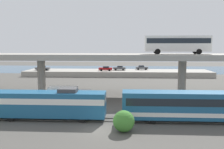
# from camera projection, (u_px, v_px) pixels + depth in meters

# --- Properties ---
(ground_plane) EXTENTS (260.00, 260.00, 0.00)m
(ground_plane) POSITION_uv_depth(u_px,v_px,m) (100.00, 130.00, 28.86)
(ground_plane) COLOR #4C4944
(rail_strip_near) EXTENTS (110.00, 0.12, 0.12)m
(rail_strip_near) POSITION_uv_depth(u_px,v_px,m) (102.00, 121.00, 32.10)
(rail_strip_near) COLOR #59544C
(rail_strip_near) RESTS_ON ground_plane
(rail_strip_far) EXTENTS (110.00, 0.12, 0.12)m
(rail_strip_far) POSITION_uv_depth(u_px,v_px,m) (104.00, 118.00, 33.54)
(rail_strip_far) COLOR #59544C
(rail_strip_far) RESTS_ON ground_plane
(train_locomotive) EXTENTS (15.93, 3.04, 4.18)m
(train_locomotive) POSITION_uv_depth(u_px,v_px,m) (44.00, 103.00, 33.03)
(train_locomotive) COLOR #1E5984
(train_locomotive) RESTS_ON ground_plane
(train_coach_lead) EXTENTS (22.03, 3.04, 3.86)m
(train_coach_lead) POSITION_uv_depth(u_px,v_px,m) (209.00, 105.00, 31.82)
(train_coach_lead) COLOR #1E5984
(train_coach_lead) RESTS_ON ground_plane
(highway_overpass) EXTENTS (96.00, 10.45, 8.18)m
(highway_overpass) POSITION_uv_depth(u_px,v_px,m) (111.00, 58.00, 47.88)
(highway_overpass) COLOR #9E998E
(highway_overpass) RESTS_ON ground_plane
(transit_bus_on_overpass) EXTENTS (12.00, 2.68, 3.40)m
(transit_bus_on_overpass) POSITION_uv_depth(u_px,v_px,m) (177.00, 43.00, 46.59)
(transit_bus_on_overpass) COLOR silver
(transit_bus_on_overpass) RESTS_ON highway_overpass
(service_truck_west) EXTENTS (6.80, 2.46, 3.04)m
(service_truck_west) POSITION_uv_depth(u_px,v_px,m) (68.00, 95.00, 41.20)
(service_truck_west) COLOR #B7B7BC
(service_truck_west) RESTS_ON ground_plane
(pier_parking_lot) EXTENTS (60.75, 11.47, 1.71)m
(pier_parking_lot) POSITION_uv_depth(u_px,v_px,m) (117.00, 73.00, 83.33)
(pier_parking_lot) COLOR #9E998E
(pier_parking_lot) RESTS_ON ground_plane
(parked_car_0) EXTENTS (4.17, 1.86, 1.50)m
(parked_car_0) POSITION_uv_depth(u_px,v_px,m) (142.00, 67.00, 85.49)
(parked_car_0) COLOR #515459
(parked_car_0) RESTS_ON pier_parking_lot
(parked_car_1) EXTENTS (4.34, 1.82, 1.50)m
(parked_car_1) POSITION_uv_depth(u_px,v_px,m) (106.00, 68.00, 81.64)
(parked_car_1) COLOR maroon
(parked_car_1) RESTS_ON pier_parking_lot
(parked_car_2) EXTENTS (4.07, 1.99, 1.50)m
(parked_car_2) POSITION_uv_depth(u_px,v_px,m) (120.00, 68.00, 83.55)
(parked_car_2) COLOR #515459
(parked_car_2) RESTS_ON pier_parking_lot
(parked_car_3) EXTENTS (4.67, 1.84, 1.50)m
(parked_car_3) POSITION_uv_depth(u_px,v_px,m) (42.00, 68.00, 83.15)
(parked_car_3) COLOR #515459
(parked_car_3) RESTS_ON pier_parking_lot
(harbor_water) EXTENTS (140.00, 36.00, 0.01)m
(harbor_water) POSITION_uv_depth(u_px,v_px,m) (119.00, 69.00, 106.25)
(harbor_water) COLOR #2D5170
(harbor_water) RESTS_ON ground_plane
(shrub_right) EXTENTS (2.45, 2.45, 2.45)m
(shrub_right) POSITION_uv_depth(u_px,v_px,m) (124.00, 121.00, 28.19)
(shrub_right) COLOR #3D7E2F
(shrub_right) RESTS_ON ground_plane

